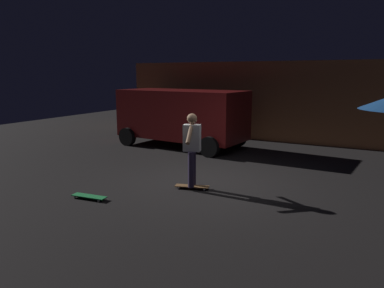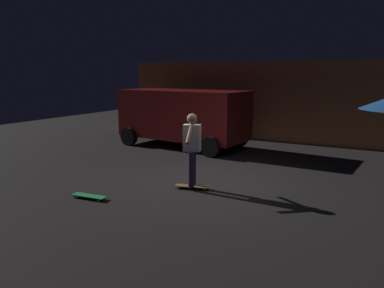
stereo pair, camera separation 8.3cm
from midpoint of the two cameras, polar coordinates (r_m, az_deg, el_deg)
name	(u,v)px [view 1 (the left image)]	position (r m, az deg, el deg)	size (l,w,h in m)	color
ground_plane	(208,184)	(8.81, 2.20, -6.26)	(28.00, 28.00, 0.00)	black
low_building	(274,99)	(16.06, 12.49, 6.88)	(12.02, 3.22, 3.08)	#C67A47
parked_van	(181,115)	(13.16, -1.84, 4.63)	(4.75, 2.55, 2.03)	maroon
skateboard_ridden	(192,186)	(8.43, -0.28, -6.66)	(0.80, 0.41, 0.07)	olive
skateboard_spare	(89,196)	(8.07, -16.08, -7.90)	(0.80, 0.29, 0.07)	green
skater	(192,145)	(8.19, -0.29, -0.09)	(0.43, 0.97, 1.67)	#382D4C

